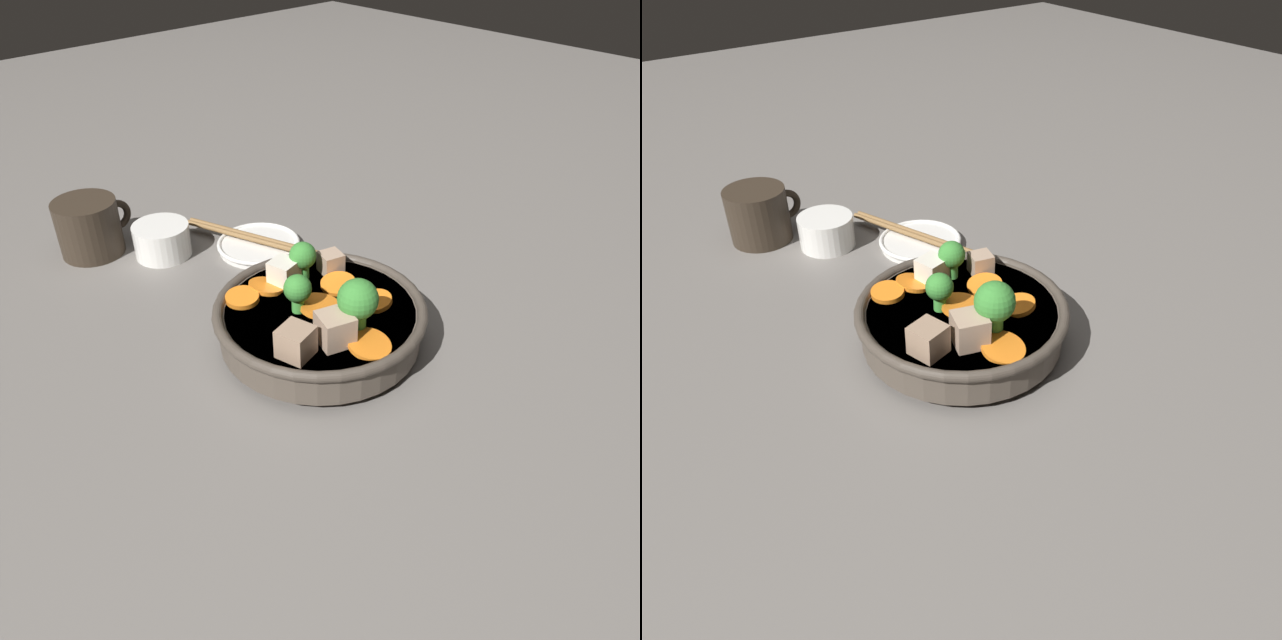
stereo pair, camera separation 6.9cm
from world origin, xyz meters
The scene contains 6 objects.
ground_plane centered at (0.00, 0.00, 0.00)m, with size 3.00×3.00×0.00m, color slate.
stirfry_bowl centered at (0.00, 0.00, 0.04)m, with size 0.24×0.24×0.11m.
side_saucer centered at (0.08, 0.21, 0.01)m, with size 0.12×0.12×0.01m.
tea_cup centered at (-0.02, 0.29, 0.02)m, with size 0.08×0.08×0.05m.
dark_mug centered at (-0.09, 0.37, 0.04)m, with size 0.11×0.09×0.08m.
chopsticks_pair centered at (0.08, 0.21, 0.02)m, with size 0.09×0.23×0.01m.
Camera 2 is at (-0.33, -0.45, 0.44)m, focal length 35.00 mm.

